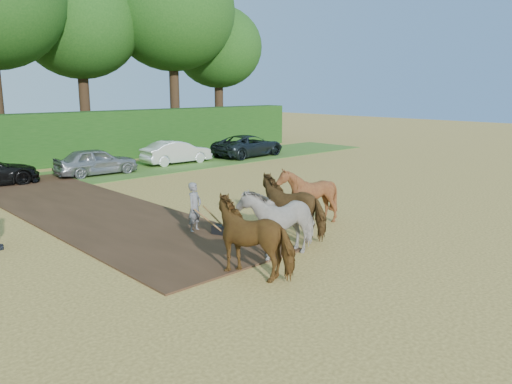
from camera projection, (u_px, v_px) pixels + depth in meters
name	position (u px, v px, depth m)	size (l,w,h in m)	color
ground	(157.00, 270.00, 12.32)	(120.00, 120.00, 0.00)	gold
earth_strip	(88.00, 209.00, 18.30)	(4.50, 17.00, 0.05)	#472D1C
plough_team	(283.00, 213.00, 14.17)	(6.24, 5.37, 1.88)	brown
parked_cars	(15.00, 169.00, 23.10)	(36.49, 3.43, 1.42)	silver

